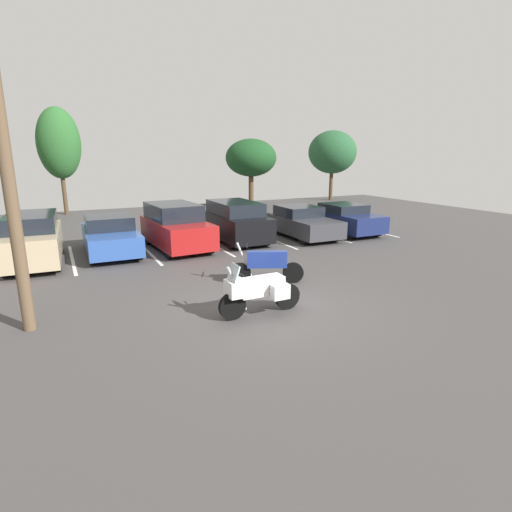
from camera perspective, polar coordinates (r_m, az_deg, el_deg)
The scene contains 13 objects.
ground at distance 10.79m, azimuth 1.88°, elevation -7.23°, with size 44.00×44.00×0.10m, color #423F3F.
motorcycle_touring at distance 10.00m, azimuth 0.26°, elevation -4.74°, with size 2.21×0.95×1.37m.
motorcycle_second at distance 12.45m, azimuth 1.46°, elevation -1.16°, with size 2.10×1.07×1.28m.
parking_stripes at distance 17.18m, azimuth -14.84°, elevation 0.63°, with size 22.73×4.83×0.01m.
car_tan at distance 16.67m, azimuth -28.67°, elevation 2.08°, with size 1.95×4.41×1.78m.
car_blue at distance 17.17m, azimuth -19.66°, elevation 2.71°, with size 1.98×4.42×1.49m.
car_red at distance 17.31m, azimuth -11.11°, elevation 4.04°, with size 2.19×4.32×1.85m.
car_black at distance 18.49m, azimuth -2.87°, elevation 4.85°, with size 1.89×4.28×1.78m.
car_charcoal at distance 19.57m, azimuth 6.41°, elevation 4.70°, with size 2.01×4.39×1.43m.
car_navy at distance 20.92m, azimuth 12.16°, elevation 5.15°, with size 1.93×4.31×1.44m.
tree_far_left at distance 35.61m, azimuth 10.61°, elevation 14.04°, with size 3.98×3.98×5.70m.
tree_right at distance 29.88m, azimuth -0.70°, elevation 13.52°, with size 3.62×3.62×4.88m.
tree_center_right at distance 29.24m, azimuth -25.82°, elevation 13.96°, with size 2.59×2.59×6.68m.
Camera 1 is at (-4.76, -8.85, 3.89)m, focal length 28.66 mm.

